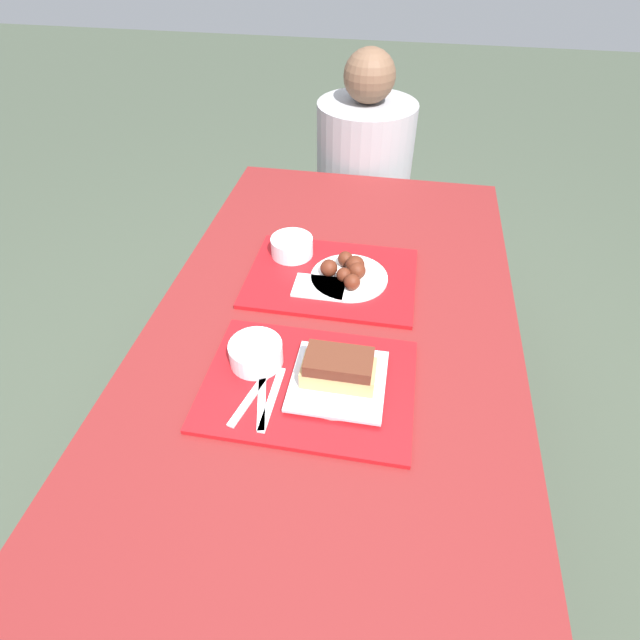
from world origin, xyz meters
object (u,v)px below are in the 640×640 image
bowl_coleslaw_far (292,245)px  brisket_sandwich_plate (338,374)px  tray_near (309,385)px  wings_plate_far (348,272)px  bowl_coleslaw_near (256,352)px  person_seated_across (364,158)px  tray_far (332,278)px

bowl_coleslaw_far → brisket_sandwich_plate: bearing=-66.2°
tray_near → wings_plate_far: (0.03, 0.38, 0.03)m
bowl_coleslaw_near → brisket_sandwich_plate: size_ratio=0.59×
bowl_coleslaw_near → person_seated_across: bearing=84.6°
bowl_coleslaw_near → wings_plate_far: 0.37m
tray_near → tray_far: 0.38m
person_seated_across → bowl_coleslaw_near: bearing=-95.4°
bowl_coleslaw_near → wings_plate_far: (0.16, 0.34, -0.01)m
tray_near → bowl_coleslaw_far: bowl_coleslaw_far is taller
brisket_sandwich_plate → person_seated_across: bearing=93.6°
wings_plate_far → tray_far: bearing=175.1°
brisket_sandwich_plate → person_seated_across: size_ratio=0.30×
bowl_coleslaw_near → bowl_coleslaw_far: (-0.01, 0.42, 0.00)m
tray_far → tray_near: bearing=-88.2°
wings_plate_far → bowl_coleslaw_near: bearing=-115.4°
tray_near → tray_far: bearing=91.8°
tray_near → bowl_coleslaw_far: (-0.14, 0.47, 0.04)m
brisket_sandwich_plate → wings_plate_far: (-0.03, 0.37, -0.01)m
tray_near → person_seated_across: size_ratio=0.67×
tray_near → person_seated_across: bearing=90.7°
tray_far → person_seated_across: person_seated_across is taller
bowl_coleslaw_near → wings_plate_far: wings_plate_far is taller
brisket_sandwich_plate → wings_plate_far: 0.37m
tray_far → brisket_sandwich_plate: bearing=-78.8°
tray_far → brisket_sandwich_plate: 0.39m
tray_far → bowl_coleslaw_far: size_ratio=3.79×
bowl_coleslaw_far → wings_plate_far: size_ratio=0.57×
tray_near → wings_plate_far: size_ratio=2.18×
tray_far → wings_plate_far: wings_plate_far is taller
bowl_coleslaw_near → bowl_coleslaw_far: same height
bowl_coleslaw_far → wings_plate_far: (0.17, -0.09, -0.01)m
tray_near → tray_far: size_ratio=1.00×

